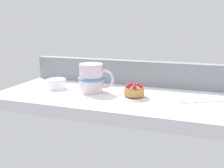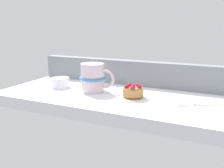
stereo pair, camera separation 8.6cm
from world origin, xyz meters
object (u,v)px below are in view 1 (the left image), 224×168
at_px(raspberry_tart, 134,90).
at_px(dessert_fork, 203,101).
at_px(coffee_mug, 92,78).
at_px(dessert_plate, 134,96).
at_px(sugar_bowl, 56,84).

xyz_separation_m(raspberry_tart, dessert_fork, (0.22, 0.02, -0.02)).
distance_m(coffee_mug, dessert_fork, 0.38).
distance_m(raspberry_tart, dessert_fork, 0.22).
bearing_deg(dessert_plate, raspberry_tart, -104.02).
distance_m(dessert_plate, raspberry_tart, 0.02).
distance_m(dessert_plate, sugar_bowl, 0.31).
height_order(raspberry_tart, dessert_fork, raspberry_tart).
bearing_deg(dessert_fork, sugar_bowl, -179.79).
relative_size(dessert_plate, raspberry_tart, 1.61).
height_order(dessert_plate, dessert_fork, dessert_plate).
distance_m(coffee_mug, sugar_bowl, 0.15).
height_order(coffee_mug, dessert_fork, coffee_mug).
distance_m(dessert_plate, coffee_mug, 0.17).
relative_size(raspberry_tart, coffee_mug, 0.50).
bearing_deg(coffee_mug, dessert_plate, -8.31).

